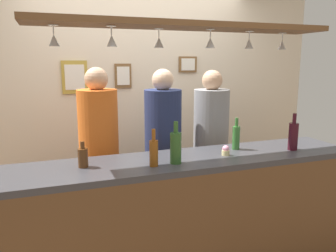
{
  "coord_description": "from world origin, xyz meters",
  "views": [
    {
      "loc": [
        -0.95,
        -2.56,
        1.73
      ],
      "look_at": [
        0.0,
        0.1,
        1.18
      ],
      "focal_mm": 35.68,
      "sensor_mm": 36.0,
      "label": 1
    }
  ],
  "objects": [
    {
      "name": "back_wall",
      "position": [
        0.0,
        1.1,
        1.3
      ],
      "size": [
        4.4,
        0.06,
        2.6
      ],
      "primitive_type": "cube",
      "color": "beige",
      "rests_on": "ground_plane"
    },
    {
      "name": "bar_counter",
      "position": [
        0.0,
        -0.5,
        0.69
      ],
      "size": [
        2.7,
        0.55,
        1.02
      ],
      "color": "#38383D",
      "rests_on": "ground_plane"
    },
    {
      "name": "overhead_glass_rack",
      "position": [
        0.0,
        -0.3,
        1.98
      ],
      "size": [
        2.2,
        0.36,
        0.04
      ],
      "primitive_type": "cube",
      "color": "brown"
    },
    {
      "name": "hanging_wineglass_far_left",
      "position": [
        -0.9,
        -0.26,
        1.86
      ],
      "size": [
        0.07,
        0.07,
        0.13
      ],
      "color": "silver",
      "rests_on": "overhead_glass_rack"
    },
    {
      "name": "hanging_wineglass_left",
      "position": [
        -0.54,
        -0.32,
        1.86
      ],
      "size": [
        0.07,
        0.07,
        0.13
      ],
      "color": "silver",
      "rests_on": "overhead_glass_rack"
    },
    {
      "name": "hanging_wineglass_center_left",
      "position": [
        -0.19,
        -0.25,
        1.86
      ],
      "size": [
        0.07,
        0.07,
        0.13
      ],
      "color": "silver",
      "rests_on": "overhead_glass_rack"
    },
    {
      "name": "hanging_wineglass_center",
      "position": [
        0.17,
        -0.33,
        1.86
      ],
      "size": [
        0.07,
        0.07,
        0.13
      ],
      "color": "silver",
      "rests_on": "overhead_glass_rack"
    },
    {
      "name": "hanging_wineglass_center_right",
      "position": [
        0.52,
        -0.29,
        1.86
      ],
      "size": [
        0.07,
        0.07,
        0.13
      ],
      "color": "silver",
      "rests_on": "overhead_glass_rack"
    },
    {
      "name": "hanging_wineglass_right",
      "position": [
        0.87,
        -0.24,
        1.86
      ],
      "size": [
        0.07,
        0.07,
        0.13
      ],
      "color": "silver",
      "rests_on": "overhead_glass_rack"
    },
    {
      "name": "person_left_orange_shirt",
      "position": [
        -0.57,
        0.29,
        1.01
      ],
      "size": [
        0.34,
        0.34,
        1.68
      ],
      "color": "#2D334C",
      "rests_on": "ground_plane"
    },
    {
      "name": "person_middle_navy_shirt",
      "position": [
        0.02,
        0.29,
        1.0
      ],
      "size": [
        0.34,
        0.34,
        1.66
      ],
      "color": "#2D334C",
      "rests_on": "ground_plane"
    },
    {
      "name": "person_right_grey_shirt",
      "position": [
        0.51,
        0.29,
        0.99
      ],
      "size": [
        0.34,
        0.34,
        1.65
      ],
      "color": "#2D334C",
      "rests_on": "ground_plane"
    },
    {
      "name": "bottle_beer_amber_tall",
      "position": [
        -0.3,
        -0.46,
        1.12
      ],
      "size": [
        0.06,
        0.06,
        0.26
      ],
      "color": "brown",
      "rests_on": "bar_counter"
    },
    {
      "name": "bottle_beer_green_import",
      "position": [
        0.46,
        -0.25,
        1.12
      ],
      "size": [
        0.06,
        0.06,
        0.26
      ],
      "color": "#336B2D",
      "rests_on": "bar_counter"
    },
    {
      "name": "bottle_champagne_green",
      "position": [
        -0.14,
        -0.45,
        1.14
      ],
      "size": [
        0.08,
        0.08,
        0.3
      ],
      "color": "#2D5623",
      "rests_on": "bar_counter"
    },
    {
      "name": "bottle_wine_dark_red",
      "position": [
        0.89,
        -0.42,
        1.14
      ],
      "size": [
        0.08,
        0.08,
        0.3
      ],
      "color": "#380F19",
      "rests_on": "bar_counter"
    },
    {
      "name": "bottle_beer_brown_stubby",
      "position": [
        -0.76,
        -0.32,
        1.09
      ],
      "size": [
        0.07,
        0.07,
        0.18
      ],
      "color": "#512D14",
      "rests_on": "bar_counter"
    },
    {
      "name": "cupcake",
      "position": [
        0.3,
        -0.38,
        1.06
      ],
      "size": [
        0.06,
        0.06,
        0.08
      ],
      "color": "beige",
      "rests_on": "bar_counter"
    },
    {
      "name": "picture_frame_crest",
      "position": [
        -0.18,
        1.06,
        1.57
      ],
      "size": [
        0.18,
        0.02,
        0.26
      ],
      "color": "brown",
      "rests_on": "back_wall"
    },
    {
      "name": "picture_frame_upper_small",
      "position": [
        0.58,
        1.06,
        1.69
      ],
      "size": [
        0.22,
        0.02,
        0.18
      ],
      "color": "brown",
      "rests_on": "back_wall"
    },
    {
      "name": "picture_frame_caricature",
      "position": [
        -0.69,
        1.06,
        1.57
      ],
      "size": [
        0.26,
        0.02,
        0.34
      ],
      "color": "#B29338",
      "rests_on": "back_wall"
    }
  ]
}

